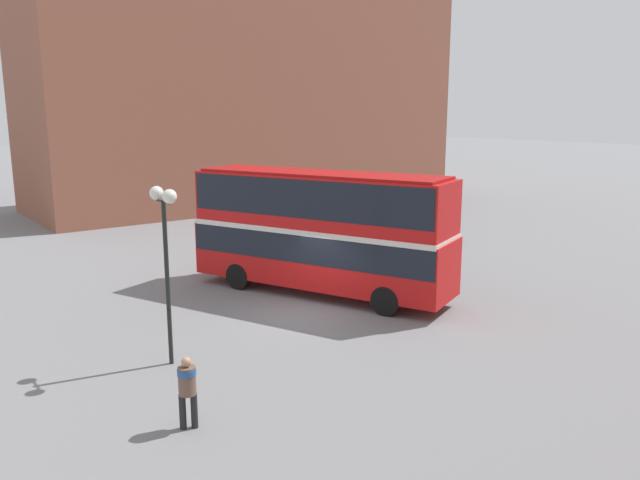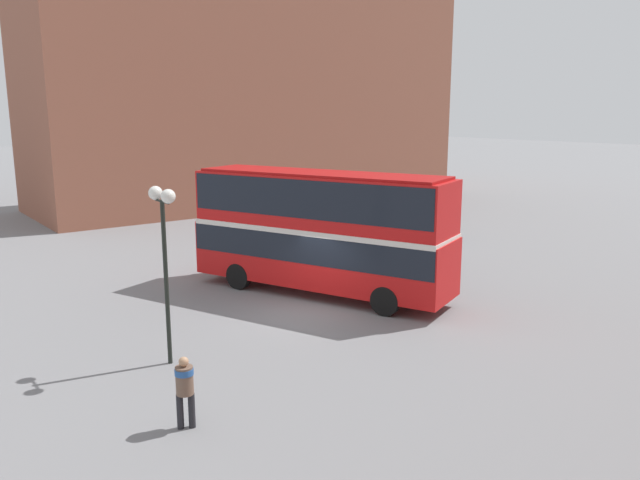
# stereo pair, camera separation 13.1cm
# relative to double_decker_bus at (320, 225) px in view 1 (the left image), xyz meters

# --- Properties ---
(ground_plane) EXTENTS (240.00, 240.00, 0.00)m
(ground_plane) POSITION_rel_double_decker_bus_xyz_m (1.71, -1.98, -2.68)
(ground_plane) COLOR slate
(building_row_left) EXTENTS (10.61, 32.99, 18.26)m
(building_row_left) POSITION_rel_double_decker_bus_xyz_m (-23.71, 11.46, 6.46)
(building_row_left) COLOR #935642
(building_row_left) RESTS_ON ground_plane
(double_decker_bus) EXTENTS (10.44, 6.18, 4.68)m
(double_decker_bus) POSITION_rel_double_decker_bus_xyz_m (0.00, 0.00, 0.00)
(double_decker_bus) COLOR red
(double_decker_bus) RESTS_ON ground_plane
(pedestrian_foreground) EXTENTS (0.55, 0.55, 1.67)m
(pedestrian_foreground) POSITION_rel_double_decker_bus_xyz_m (6.56, -8.62, -1.66)
(pedestrian_foreground) COLOR #232328
(pedestrian_foreground) RESTS_ON ground_plane
(parked_car_kerb_near) EXTENTS (4.78, 2.17, 1.48)m
(parked_car_kerb_near) POSITION_rel_double_decker_bus_xyz_m (-6.02, 10.70, -1.94)
(parked_car_kerb_near) COLOR navy
(parked_car_kerb_near) RESTS_ON ground_plane
(street_lamp_twin_globe) EXTENTS (1.22, 0.38, 4.93)m
(street_lamp_twin_globe) POSITION_rel_double_decker_bus_xyz_m (2.93, -7.42, 1.17)
(street_lamp_twin_globe) COLOR black
(street_lamp_twin_globe) RESTS_ON ground_plane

